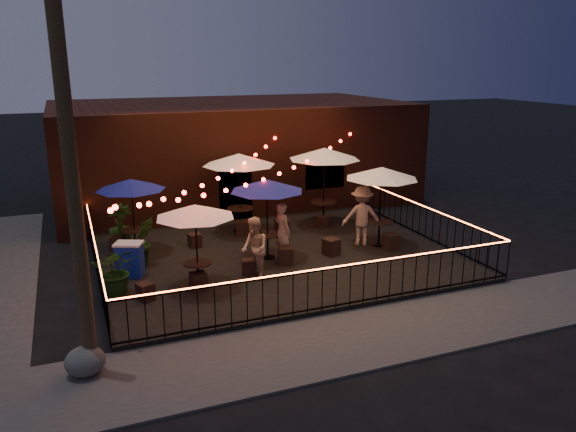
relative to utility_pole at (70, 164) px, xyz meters
The scene contains 35 objects.
ground 7.21m from the utility_pole, 25.71° to the left, with size 110.00×110.00×0.00m, color black.
patio 8.11m from the utility_pole, 40.43° to the left, with size 10.00×8.00×0.15m, color black.
sidewalk 6.74m from the utility_pole, ahead, with size 18.00×2.50×0.05m, color #3B3936.
brick_building 14.27m from the utility_pole, 63.05° to the left, with size 14.00×8.00×4.00m.
utility_pole is the anchor object (origin of this frame).
fence_front 6.38m from the utility_pole, ahead, with size 10.00×0.04×1.04m.
fence_left 5.70m from the utility_pole, 85.03° to the left, with size 0.04×8.00×1.04m.
fence_right 11.85m from the utility_pole, 23.86° to the left, with size 0.04×8.00×1.04m.
festoon_lights 6.32m from the utility_pole, 44.40° to the left, with size 10.02×8.72×1.32m.
cafe_table_0 4.45m from the utility_pole, 47.58° to the left, with size 2.31×2.31×2.17m.
cafe_table_1 6.84m from the utility_pole, 75.95° to the left, with size 2.02×2.02×2.22m.
cafe_table_2 6.94m from the utility_pole, 40.86° to the left, with size 2.15×2.15×2.32m.
cafe_table_3 8.92m from the utility_pole, 54.47° to the left, with size 2.67×2.67×2.62m.
cafe_table_4 9.79m from the utility_pole, 25.98° to the left, with size 2.45×2.45×2.45m.
cafe_table_5 10.66m from the utility_pole, 40.55° to the left, with size 2.69×2.69×2.69m.
bistro_chair_0 4.75m from the utility_pole, 63.07° to the left, with size 0.35×0.35×0.42m, color black.
bistro_chair_1 5.33m from the utility_pole, 46.42° to the left, with size 0.38×0.38×0.45m, color black.
bistro_chair_2 7.55m from the utility_pole, 80.32° to the left, with size 0.41×0.41×0.48m, color black.
bistro_chair_3 7.89m from the utility_pole, 61.45° to the left, with size 0.35×0.35×0.42m, color black.
bistro_chair_4 6.50m from the utility_pole, 39.15° to the left, with size 0.34×0.34×0.40m, color black.
bistro_chair_5 7.50m from the utility_pole, 34.87° to the left, with size 0.40×0.40×0.48m, color black.
bistro_chair_6 9.20m from the utility_pole, 53.18° to the left, with size 0.41×0.41×0.48m, color black.
bistro_chair_7 9.68m from the utility_pole, 45.41° to the left, with size 0.42×0.42×0.50m, color black.
bistro_chair_8 8.77m from the utility_pole, 29.88° to the left, with size 0.41×0.41×0.48m, color black.
bistro_chair_9 10.26m from the utility_pole, 23.04° to the left, with size 0.40×0.40×0.47m, color black.
bistro_chair_10 10.86m from the utility_pole, 39.90° to the left, with size 0.34×0.34×0.40m, color black.
bistro_chair_11 12.30m from the utility_pole, 34.63° to the left, with size 0.35×0.35×0.42m, color black.
patron_a 7.49m from the utility_pole, 37.27° to the left, with size 0.61×0.40×1.67m, color #D7B194.
patron_b 6.04m from the utility_pole, 35.63° to the left, with size 0.80×0.63×1.65m, color tan.
patron_c 9.77m from the utility_pole, 28.60° to the left, with size 1.20×0.69×1.85m, color tan.
potted_shrub_a 4.72m from the utility_pole, 76.53° to the left, with size 1.10×0.95×1.22m, color #13340D.
potted_shrub_b 6.25m from the utility_pole, 72.20° to the left, with size 0.76×0.61×1.38m, color #13370E.
potted_shrub_c 7.99m from the utility_pole, 79.90° to the left, with size 0.72×0.72×1.28m, color #123910.
cooler 5.70m from the utility_pole, 74.48° to the left, with size 0.85×0.75×0.93m.
boulder 3.68m from the utility_pole, 151.90° to the right, with size 0.81×0.69×0.64m, color #494944.
Camera 1 is at (-5.45, -12.66, 5.73)m, focal length 35.00 mm.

